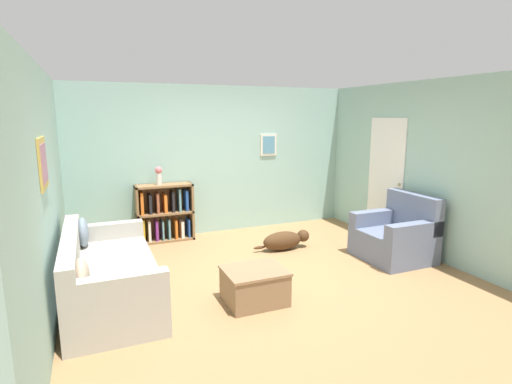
{
  "coord_description": "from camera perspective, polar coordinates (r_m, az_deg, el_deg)",
  "views": [
    {
      "loc": [
        -2.08,
        -4.57,
        2.09
      ],
      "look_at": [
        0.0,
        0.4,
        1.05
      ],
      "focal_mm": 28.0,
      "sensor_mm": 36.0,
      "label": 1
    }
  ],
  "objects": [
    {
      "name": "dog",
      "position": [
        6.34,
        4.13,
        -6.89
      ],
      "size": [
        0.94,
        0.27,
        0.3
      ],
      "color": "#472D19",
      "rests_on": "ground_plane"
    },
    {
      "name": "recliner_chair",
      "position": [
        6.26,
        19.41,
        -5.97
      ],
      "size": [
        0.89,
        0.97,
        0.96
      ],
      "color": "slate",
      "rests_on": "ground_plane"
    },
    {
      "name": "vase",
      "position": [
        6.74,
        -13.73,
        2.45
      ],
      "size": [
        0.11,
        0.11,
        0.3
      ],
      "color": "silver",
      "rests_on": "bookshelf"
    },
    {
      "name": "wall_left",
      "position": [
        4.66,
        -28.12,
        -0.11
      ],
      "size": [
        0.13,
        5.0,
        2.6
      ],
      "color": "#93BCB2",
      "rests_on": "ground_plane"
    },
    {
      "name": "coffee_table",
      "position": [
        4.62,
        -0.21,
        -13.08
      ],
      "size": [
        0.68,
        0.58,
        0.39
      ],
      "color": "#846647",
      "rests_on": "ground_plane"
    },
    {
      "name": "couch",
      "position": [
        4.89,
        -20.56,
        -11.21
      ],
      "size": [
        0.95,
        2.08,
        0.83
      ],
      "color": "#ADA89E",
      "rests_on": "ground_plane"
    },
    {
      "name": "ground_plane",
      "position": [
        5.44,
        1.66,
        -11.68
      ],
      "size": [
        14.0,
        14.0,
        0.0
      ],
      "primitive_type": "plane",
      "color": "#997047"
    },
    {
      "name": "wall_back",
      "position": [
        7.18,
        -5.72,
        4.55
      ],
      "size": [
        5.6,
        0.13,
        2.6
      ],
      "color": "#93BCB2",
      "rests_on": "ground_plane"
    },
    {
      "name": "wall_right",
      "position": [
        6.57,
        22.39,
        3.12
      ],
      "size": [
        0.16,
        5.0,
        2.6
      ],
      "color": "#93BCB2",
      "rests_on": "ground_plane"
    },
    {
      "name": "bookshelf",
      "position": [
        6.89,
        -12.98,
        -3.06
      ],
      "size": [
        0.93,
        0.33,
        0.97
      ],
      "color": "olive",
      "rests_on": "ground_plane"
    }
  ]
}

